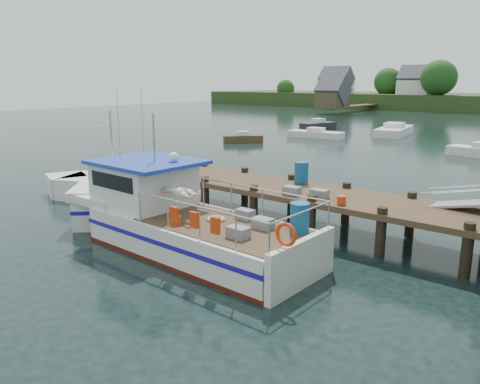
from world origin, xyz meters
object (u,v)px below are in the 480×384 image
Objects in this scene: moored_a at (316,134)px; moored_d at (394,130)px; work_boat at (122,185)px; moored_e at (318,125)px; dock at (466,189)px; moored_rowboat at (243,138)px; lobster_boat at (171,218)px.

moored_a is 8.69m from moored_d.
work_boat is 35.24m from moored_e.
dock is 4.92× the size of moored_rowboat.
moored_e is (-9.11, 34.04, -0.19)m from work_boat.
lobster_boat is 27.16m from moored_rowboat.
moored_d is at bearing 101.82° from lobster_boat.
work_boat is at bearing -65.29° from moored_a.
lobster_boat is 3.23× the size of moored_rowboat.
lobster_boat is at bearing -47.26° from work_boat.
dock is 2.16× the size of moored_d.
moored_e is at bearing 81.75° from work_boat.
moored_d is at bearing 67.91° from moored_a.
moored_e reaches higher than moored_rowboat.
work_boat is 1.59× the size of moored_e.
work_boat reaches higher than moored_rowboat.
moored_e reaches higher than moored_d.
moored_a is 7.95m from moored_e.
lobster_boat is 32.17m from moored_a.
moored_d is at bearing 3.04° from moored_e.
work_boat reaches higher than moored_e.
lobster_boat is at bearing -75.02° from moored_rowboat.
lobster_boat reaches higher than moored_a.
moored_rowboat is at bearing -85.22° from moored_e.
lobster_boat is 1.43× the size of work_boat.
moored_rowboat is 7.99m from moored_a.
moored_a is at bearing 113.02° from lobster_boat.
dock reaches higher than work_boat.
dock is at bearing -16.06° from work_boat.
moored_d is (5.05, 7.07, 0.10)m from moored_a.
moored_a is at bearing 128.03° from dock.
moored_rowboat is (-8.58, 19.71, -0.28)m from work_boat.
moored_a is (-5.36, 27.03, -0.29)m from work_boat.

